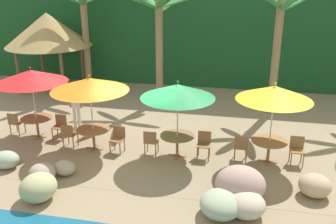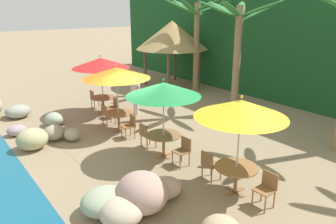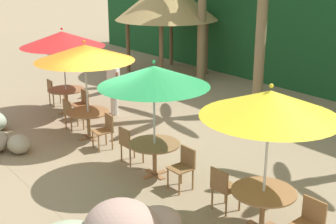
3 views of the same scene
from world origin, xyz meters
The scene contains 21 objects.
ground_plane centered at (0.00, 0.00, 0.00)m, with size 120.00×120.00×0.00m, color #937F60.
terrace_deck centered at (0.00, 0.00, 0.00)m, with size 18.00×5.20×0.01m.
rock_seawall centered at (0.59, -2.87, 0.35)m, with size 15.44×3.20×0.94m.
umbrella_red centered at (-3.99, 0.27, 2.26)m, with size 2.48×2.48×2.60m.
dining_table_red centered at (-3.99, 0.27, 0.61)m, with size 1.10×1.10×0.74m.
chair_red_seaward centered at (-3.14, 0.34, 0.51)m, with size 0.43×0.44×0.87m.
chair_red_inland centered at (-4.85, 0.25, 0.51)m, with size 0.45×0.46×0.87m.
umbrella_orange centered at (-1.62, -0.27, 2.27)m, with size 2.49×2.49×2.59m.
dining_table_orange centered at (-1.62, -0.27, 0.61)m, with size 1.10×1.10×0.74m.
chair_orange_seaward centered at (-0.77, -0.27, 0.51)m, with size 0.46×0.47×0.87m.
chair_orange_inland centered at (-2.48, -0.34, 0.51)m, with size 0.43×0.44×0.87m.
umbrella_green centered at (1.20, -0.22, 2.21)m, with size 2.31×2.31×2.53m.
dining_table_green centered at (1.20, -0.22, 0.61)m, with size 1.10×1.10×0.74m.
chair_green_seaward centered at (2.05, -0.11, 0.51)m, with size 0.43×0.44×0.87m.
chair_green_inland centered at (0.35, -0.32, 0.51)m, with size 0.43×0.43×0.87m.
umbrella_yellow centered at (4.05, -0.04, 2.27)m, with size 2.26×2.26×2.60m.
dining_table_yellow centered at (4.05, -0.04, 0.61)m, with size 1.10×1.10×0.74m.
chair_yellow_seaward centered at (4.90, 0.08, 0.51)m, with size 0.43×0.44×0.87m.
chair_yellow_inland centered at (3.21, -0.15, 0.51)m, with size 0.43×0.44×0.87m.
palapa_hut centered at (-6.39, 6.00, 2.98)m, with size 4.18×4.18×3.80m.
waiter_in_white centered at (-2.94, 1.32, 0.99)m, with size 0.52×0.34×1.70m.
Camera 3 is at (8.53, -5.58, 4.39)m, focal length 49.22 mm.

